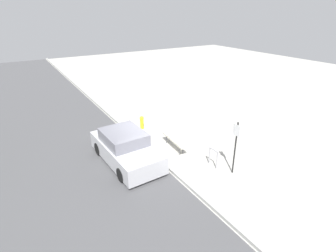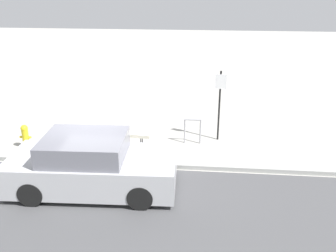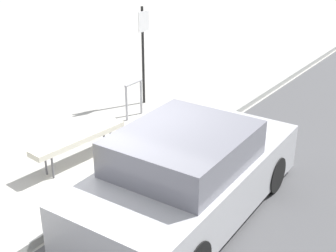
# 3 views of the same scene
# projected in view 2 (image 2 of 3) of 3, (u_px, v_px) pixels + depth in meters

# --- Properties ---
(ground_plane) EXTENTS (60.00, 60.00, 0.00)m
(ground_plane) POSITION_uv_depth(u_px,v_px,m) (100.00, 164.00, 10.71)
(ground_plane) COLOR #ADAAA3
(curb) EXTENTS (60.00, 0.20, 0.13)m
(curb) POSITION_uv_depth(u_px,v_px,m) (100.00, 162.00, 10.69)
(curb) COLOR #A8A8A3
(curb) RESTS_ON ground_plane
(bench) EXTENTS (1.96, 0.51, 0.54)m
(bench) POSITION_uv_depth(u_px,v_px,m) (120.00, 133.00, 11.59)
(bench) COLOR #515156
(bench) RESTS_ON ground_plane
(bike_rack) EXTENTS (0.55, 0.06, 0.83)m
(bike_rack) POSITION_uv_depth(u_px,v_px,m) (193.00, 129.00, 11.90)
(bike_rack) COLOR #99999E
(bike_rack) RESTS_ON ground_plane
(sign_post) EXTENTS (0.36, 0.08, 2.30)m
(sign_post) POSITION_uv_depth(u_px,v_px,m) (220.00, 99.00, 11.84)
(sign_post) COLOR black
(sign_post) RESTS_ON ground_plane
(fire_hydrant) EXTENTS (0.36, 0.22, 0.77)m
(fire_hydrant) POSITION_uv_depth(u_px,v_px,m) (25.00, 136.00, 11.60)
(fire_hydrant) COLOR gold
(fire_hydrant) RESTS_ON ground_plane
(parked_car_near) EXTENTS (4.18, 1.97, 1.41)m
(parked_car_near) POSITION_uv_depth(u_px,v_px,m) (91.00, 165.00, 9.25)
(parked_car_near) COLOR black
(parked_car_near) RESTS_ON ground_plane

